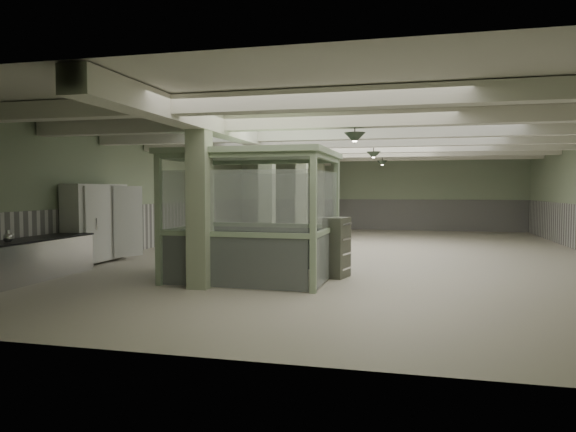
# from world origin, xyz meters

# --- Properties ---
(floor) EXTENTS (20.00, 20.00, 0.00)m
(floor) POSITION_xyz_m (0.00, 0.00, 0.00)
(floor) COLOR silver
(floor) RESTS_ON ground
(ceiling) EXTENTS (14.00, 20.00, 0.02)m
(ceiling) POSITION_xyz_m (0.00, 0.00, 3.60)
(ceiling) COLOR silver
(ceiling) RESTS_ON wall_back
(wall_back) EXTENTS (14.00, 0.02, 3.60)m
(wall_back) POSITION_xyz_m (0.00, 10.00, 1.80)
(wall_back) COLOR #94A584
(wall_back) RESTS_ON floor
(wall_front) EXTENTS (14.00, 0.02, 3.60)m
(wall_front) POSITION_xyz_m (0.00, -10.00, 1.80)
(wall_front) COLOR #94A584
(wall_front) RESTS_ON floor
(wall_left) EXTENTS (0.02, 20.00, 3.60)m
(wall_left) POSITION_xyz_m (-7.00, 0.00, 1.80)
(wall_left) COLOR #94A584
(wall_left) RESTS_ON floor
(wainscot_left) EXTENTS (0.05, 19.90, 1.50)m
(wainscot_left) POSITION_xyz_m (-6.97, 0.00, 0.75)
(wainscot_left) COLOR silver
(wainscot_left) RESTS_ON floor
(wainscot_back) EXTENTS (13.90, 0.05, 1.50)m
(wainscot_back) POSITION_xyz_m (0.00, 9.97, 0.75)
(wainscot_back) COLOR silver
(wainscot_back) RESTS_ON floor
(girder) EXTENTS (0.45, 19.90, 0.40)m
(girder) POSITION_xyz_m (-2.50, 0.00, 3.38)
(girder) COLOR silver
(girder) RESTS_ON ceiling
(beam_a) EXTENTS (13.90, 0.35, 0.32)m
(beam_a) POSITION_xyz_m (0.00, -7.50, 3.42)
(beam_a) COLOR silver
(beam_a) RESTS_ON ceiling
(beam_b) EXTENTS (13.90, 0.35, 0.32)m
(beam_b) POSITION_xyz_m (0.00, -5.00, 3.42)
(beam_b) COLOR silver
(beam_b) RESTS_ON ceiling
(beam_c) EXTENTS (13.90, 0.35, 0.32)m
(beam_c) POSITION_xyz_m (0.00, -2.50, 3.42)
(beam_c) COLOR silver
(beam_c) RESTS_ON ceiling
(beam_d) EXTENTS (13.90, 0.35, 0.32)m
(beam_d) POSITION_xyz_m (0.00, 0.00, 3.42)
(beam_d) COLOR silver
(beam_d) RESTS_ON ceiling
(beam_e) EXTENTS (13.90, 0.35, 0.32)m
(beam_e) POSITION_xyz_m (0.00, 2.50, 3.42)
(beam_e) COLOR silver
(beam_e) RESTS_ON ceiling
(beam_f) EXTENTS (13.90, 0.35, 0.32)m
(beam_f) POSITION_xyz_m (0.00, 5.00, 3.42)
(beam_f) COLOR silver
(beam_f) RESTS_ON ceiling
(beam_g) EXTENTS (13.90, 0.35, 0.32)m
(beam_g) POSITION_xyz_m (0.00, 7.50, 3.42)
(beam_g) COLOR silver
(beam_g) RESTS_ON ceiling
(column_a) EXTENTS (0.42, 0.42, 3.60)m
(column_a) POSITION_xyz_m (-2.50, -6.00, 1.80)
(column_a) COLOR #A6B592
(column_a) RESTS_ON floor
(column_b) EXTENTS (0.42, 0.42, 3.60)m
(column_b) POSITION_xyz_m (-2.50, -1.00, 1.80)
(column_b) COLOR #A6B592
(column_b) RESTS_ON floor
(column_c) EXTENTS (0.42, 0.42, 3.60)m
(column_c) POSITION_xyz_m (-2.50, 4.00, 1.80)
(column_c) COLOR #A6B592
(column_c) RESTS_ON floor
(column_d) EXTENTS (0.42, 0.42, 3.60)m
(column_d) POSITION_xyz_m (-2.50, 8.00, 1.80)
(column_d) COLOR #A6B592
(column_d) RESTS_ON floor
(pendant_front) EXTENTS (0.44, 0.44, 0.22)m
(pendant_front) POSITION_xyz_m (0.50, -5.00, 3.05)
(pendant_front) COLOR #2E3B2C
(pendant_front) RESTS_ON ceiling
(pendant_mid) EXTENTS (0.44, 0.44, 0.22)m
(pendant_mid) POSITION_xyz_m (0.50, 0.50, 3.05)
(pendant_mid) COLOR #2E3B2C
(pendant_mid) RESTS_ON ceiling
(pendant_back) EXTENTS (0.44, 0.44, 0.22)m
(pendant_back) POSITION_xyz_m (0.50, 5.50, 3.05)
(pendant_back) COLOR #2E3B2C
(pendant_back) RESTS_ON ceiling
(pitcher_near) EXTENTS (0.21, 0.23, 0.27)m
(pitcher_near) POSITION_xyz_m (-6.41, -6.74, 1.03)
(pitcher_near) COLOR silver
(pitcher_near) RESTS_ON prep_counter
(walkin_cooler) EXTENTS (0.98, 2.27, 2.08)m
(walkin_cooler) POSITION_xyz_m (-6.62, -3.34, 1.04)
(walkin_cooler) COLOR white
(walkin_cooler) RESTS_ON floor
(guard_booth) EXTENTS (3.59, 3.05, 2.85)m
(guard_booth) POSITION_xyz_m (-1.78, -4.58, 1.90)
(guard_booth) COLOR #9DB490
(guard_booth) RESTS_ON floor
(filing_cabinet) EXTENTS (0.59, 0.72, 1.36)m
(filing_cabinet) POSITION_xyz_m (0.02, -4.09, 0.68)
(filing_cabinet) COLOR #575A4B
(filing_cabinet) RESTS_ON floor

